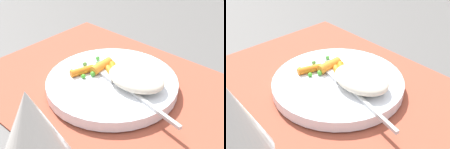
{
  "view_description": "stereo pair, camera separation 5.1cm",
  "coord_description": "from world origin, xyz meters",
  "views": [
    {
      "loc": [
        -0.32,
        0.36,
        0.34
      ],
      "look_at": [
        0.0,
        0.0,
        0.04
      ],
      "focal_mm": 50.49,
      "sensor_mm": 36.0,
      "label": 1
    },
    {
      "loc": [
        -0.35,
        0.32,
        0.34
      ],
      "look_at": [
        0.0,
        0.0,
        0.04
      ],
      "focal_mm": 50.49,
      "sensor_mm": 36.0,
      "label": 2
    }
  ],
  "objects": [
    {
      "name": "ground_plane",
      "position": [
        0.0,
        0.0,
        0.0
      ],
      "size": [
        2.4,
        2.4,
        0.0
      ],
      "primitive_type": "plane",
      "color": "#565451"
    },
    {
      "name": "pea_scatter",
      "position": [
        0.03,
        -0.01,
        0.03
      ],
      "size": [
        0.09,
        0.08,
        0.01
      ],
      "color": "#559642",
      "rests_on": "plate"
    },
    {
      "name": "plate",
      "position": [
        0.0,
        0.0,
        0.02
      ],
      "size": [
        0.24,
        0.24,
        0.02
      ],
      "primitive_type": "cylinder",
      "color": "white",
      "rests_on": "placemat"
    },
    {
      "name": "carrot_portion",
      "position": [
        0.03,
        -0.01,
        0.03
      ],
      "size": [
        0.08,
        0.08,
        0.02
      ],
      "color": "orange",
      "rests_on": "plate"
    },
    {
      "name": "placemat",
      "position": [
        0.0,
        0.0,
        0.0
      ],
      "size": [
        0.52,
        0.38,
        0.01
      ],
      "primitive_type": "cube",
      "color": "#9E4733",
      "rests_on": "ground_plane"
    },
    {
      "name": "wine_glass",
      "position": [
        -0.11,
        0.24,
        0.13
      ],
      "size": [
        0.07,
        0.07,
        0.18
      ],
      "color": "silver",
      "rests_on": "ground_plane"
    },
    {
      "name": "fork",
      "position": [
        -0.04,
        0.01,
        0.03
      ],
      "size": [
        0.2,
        0.05,
        0.01
      ],
      "color": "beige",
      "rests_on": "plate"
    },
    {
      "name": "rice_mound",
      "position": [
        -0.04,
        -0.01,
        0.04
      ],
      "size": [
        0.11,
        0.08,
        0.03
      ],
      "primitive_type": "ellipsoid",
      "color": "beige",
      "rests_on": "plate"
    }
  ]
}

